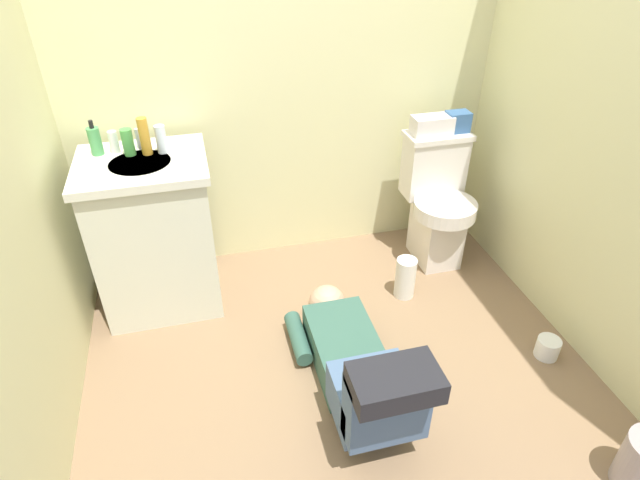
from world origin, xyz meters
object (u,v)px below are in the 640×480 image
(vanity_cabinet, at_px, (155,233))
(person_plumber, at_px, (357,365))
(toilet, at_px, (437,202))
(paper_towel_roll, at_px, (405,278))
(faucet, at_px, (139,139))
(bottle_clear, at_px, (161,139))
(toiletry_bag, at_px, (458,122))
(bottle_white, at_px, (114,142))
(bottle_green, at_px, (128,142))
(soap_dispenser, at_px, (95,141))
(toilet_paper_roll, at_px, (548,348))
(bottle_amber, at_px, (144,136))
(tissue_box, at_px, (432,125))

(vanity_cabinet, height_order, person_plumber, vanity_cabinet)
(toilet, height_order, paper_towel_roll, toilet)
(faucet, distance_m, bottle_clear, 0.13)
(toiletry_bag, bearing_deg, bottle_clear, -178.40)
(toilet, xyz_separation_m, bottle_white, (-1.67, 0.10, 0.51))
(bottle_green, bearing_deg, soap_dispenser, 163.57)
(toilet_paper_roll, bearing_deg, bottle_amber, 150.65)
(toiletry_bag, bearing_deg, bottle_amber, -178.50)
(faucet, relative_size, bottle_green, 0.79)
(paper_towel_roll, bearing_deg, bottle_white, 162.99)
(person_plumber, distance_m, bottle_green, 1.46)
(vanity_cabinet, bearing_deg, paper_towel_roll, -13.47)
(faucet, height_order, bottle_white, bottle_white)
(paper_towel_roll, bearing_deg, vanity_cabinet, 166.53)
(toiletry_bag, xyz_separation_m, bottle_green, (-1.71, -0.03, 0.08))
(vanity_cabinet, distance_m, person_plumber, 1.21)
(person_plumber, distance_m, toilet_paper_roll, 0.96)
(toilet_paper_roll, bearing_deg, bottle_green, 151.47)
(bottle_green, bearing_deg, faucet, 55.82)
(faucet, xyz_separation_m, bottle_white, (-0.11, -0.02, 0.00))
(vanity_cabinet, bearing_deg, faucet, 90.00)
(vanity_cabinet, relative_size, faucet, 8.20)
(toiletry_bag, bearing_deg, tissue_box, 180.00)
(faucet, xyz_separation_m, bottle_green, (-0.04, -0.06, 0.01))
(tissue_box, xyz_separation_m, soap_dispenser, (-1.70, 0.01, 0.09))
(tissue_box, distance_m, paper_towel_roll, 0.84)
(toilet_paper_roll, bearing_deg, tissue_box, 103.09)
(tissue_box, bearing_deg, faucet, 178.81)
(person_plumber, xyz_separation_m, soap_dispenser, (-0.98, 1.01, 0.71))
(person_plumber, relative_size, bottle_amber, 6.03)
(vanity_cabinet, xyz_separation_m, bottle_clear, (0.11, 0.07, 0.47))
(person_plumber, height_order, bottle_amber, bottle_amber)
(toilet_paper_roll, bearing_deg, bottle_clear, 149.61)
(toiletry_bag, height_order, paper_towel_roll, toiletry_bag)
(vanity_cabinet, bearing_deg, toilet_paper_roll, -27.15)
(faucet, xyz_separation_m, toiletry_bag, (1.66, -0.03, -0.06))
(toilet, xyz_separation_m, vanity_cabinet, (-1.56, -0.02, 0.05))
(toilet, relative_size, paper_towel_roll, 3.21)
(soap_dispenser, relative_size, paper_towel_roll, 0.71)
(toilet, distance_m, vanity_cabinet, 1.56)
(faucet, bearing_deg, bottle_amber, -64.27)
(bottle_green, xyz_separation_m, paper_towel_roll, (1.30, -0.38, -0.77))
(toilet, xyz_separation_m, toiletry_bag, (0.10, 0.09, 0.44))
(bottle_white, relative_size, paper_towel_roll, 0.46)
(toilet, relative_size, toiletry_bag, 6.05)
(vanity_cabinet, distance_m, bottle_green, 0.47)
(bottle_green, height_order, toilet_paper_roll, bottle_green)
(vanity_cabinet, relative_size, soap_dispenser, 4.94)
(toilet_paper_roll, bearing_deg, vanity_cabinet, 152.85)
(vanity_cabinet, height_order, bottle_green, bottle_green)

